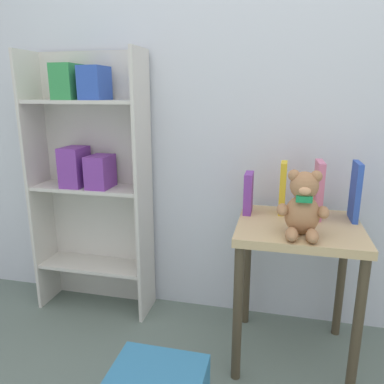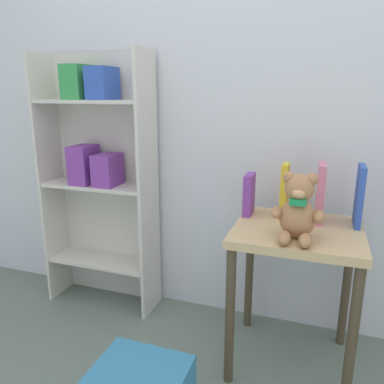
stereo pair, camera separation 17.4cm
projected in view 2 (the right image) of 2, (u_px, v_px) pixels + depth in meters
wall_back at (268, 82)px, 1.80m from camera, size 4.80×0.06×2.50m
bookshelf_side at (100, 169)px, 2.08m from camera, size 0.63×0.23×1.41m
display_table at (296, 253)px, 1.60m from camera, size 0.52×0.49×0.65m
teddy_bear at (298, 209)px, 1.42m from camera, size 0.20×0.18×0.26m
book_standing_purple at (249, 194)px, 1.72m from camera, size 0.04×0.12×0.19m
book_standing_yellow at (284, 190)px, 1.69m from camera, size 0.03×0.10×0.24m
book_standing_pink at (320, 193)px, 1.62m from camera, size 0.03×0.15×0.26m
book_standing_blue at (359, 196)px, 1.57m from camera, size 0.02×0.14×0.26m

